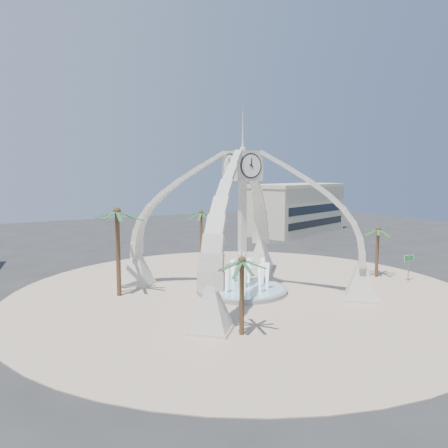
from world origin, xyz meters
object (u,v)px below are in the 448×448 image
clock_tower (242,219)px  palm_north (201,213)px  palm_east (378,230)px  palm_west (117,213)px  street_sign (409,262)px  fountain (242,289)px  palm_south (242,262)px

clock_tower → palm_north: clock_tower is taller
palm_east → palm_west: bearing=164.8°
street_sign → clock_tower: bearing=-177.9°
clock_tower → street_sign: size_ratio=6.56×
fountain → palm_west: size_ratio=0.99×
fountain → palm_west: 12.62m
fountain → palm_north: (4.04, 15.21, 5.35)m
palm_west → street_sign: 27.74m
fountain → palm_west: bearing=155.6°
clock_tower → palm_west: clock_tower is taller
palm_east → palm_west: 25.39m
palm_north → street_sign: 23.76m
clock_tower → palm_south: clock_tower is taller
palm_north → palm_south: 25.67m
palm_south → street_sign: 22.05m
clock_tower → palm_south: size_ratio=3.24×
palm_east → palm_north: (-10.71, 17.45, 0.81)m
clock_tower → fountain: 6.20m
palm_east → palm_south: bearing=-162.8°
palm_west → fountain: bearing=-24.4°
palm_north → palm_south: (-9.69, -23.76, -0.79)m
palm_north → palm_south: palm_north is taller
palm_south → street_sign: (21.57, 3.52, -2.89)m
fountain → street_sign: (15.93, -5.04, 1.67)m
street_sign → palm_east: bearing=132.4°
palm_west → palm_south: 13.73m
palm_east → palm_west: (-24.40, 6.62, 2.33)m
fountain → palm_east: 15.60m
clock_tower → fountain: bearing=90.0°
fountain → street_sign: bearing=-17.6°
fountain → palm_north: palm_north is taller
palm_east → palm_west: size_ratio=0.69×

